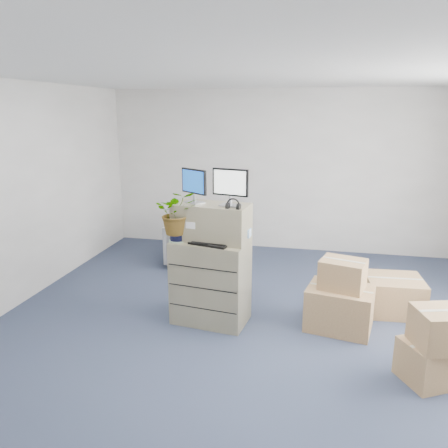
{
  "coord_description": "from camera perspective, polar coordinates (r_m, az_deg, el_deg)",
  "views": [
    {
      "loc": [
        0.69,
        -4.14,
        2.43
      ],
      "look_at": [
        -0.3,
        0.4,
        1.21
      ],
      "focal_mm": 35.0,
      "sensor_mm": 36.0,
      "label": 1
    }
  ],
  "objects": [
    {
      "name": "ground",
      "position": [
        4.85,
        2.57,
        -15.42
      ],
      "size": [
        7.0,
        7.0,
        0.0
      ],
      "primitive_type": "plane",
      "color": "#252C43",
      "rests_on": "ground"
    },
    {
      "name": "office_chair",
      "position": [
        7.12,
        -4.43,
        -2.02
      ],
      "size": [
        0.89,
        0.85,
        0.79
      ],
      "primitive_type": "imported",
      "rotation": [
        0.0,
        0.0,
        3.33
      ],
      "color": "#59595D",
      "rests_on": "ground"
    },
    {
      "name": "potted_plant",
      "position": [
        4.92,
        -6.17,
        0.79
      ],
      "size": [
        0.6,
        0.63,
        0.48
      ],
      "rotation": [
        0.0,
        0.0,
        -0.13
      ],
      "color": "#93AE8C",
      "rests_on": "filing_cabinet_lower"
    },
    {
      "name": "external_drive",
      "position": [
        4.97,
        2.07,
        -1.88
      ],
      "size": [
        0.24,
        0.21,
        0.06
      ],
      "primitive_type": "cube",
      "rotation": [
        0.0,
        0.0,
        -0.34
      ],
      "color": "black",
      "rests_on": "filing_cabinet_lower"
    },
    {
      "name": "headphones",
      "position": [
        4.66,
        1.2,
        2.51
      ],
      "size": [
        0.15,
        0.04,
        0.15
      ],
      "primitive_type": "torus",
      "rotation": [
        1.57,
        0.0,
        -0.13
      ],
      "color": "black",
      "rests_on": "filing_cabinet_upper"
    },
    {
      "name": "cardboard_boxes",
      "position": [
        5.27,
        22.68,
        -10.44
      ],
      "size": [
        2.4,
        2.07,
        0.82
      ],
      "color": "#996C4A",
      "rests_on": "ground"
    },
    {
      "name": "mouse",
      "position": [
        4.8,
        1.23,
        -2.67
      ],
      "size": [
        0.08,
        0.05,
        0.03
      ],
      "primitive_type": "ellipsoid",
      "rotation": [
        0.0,
        0.0,
        0.02
      ],
      "color": "silver",
      "rests_on": "filing_cabinet_lower"
    },
    {
      "name": "water_bottle",
      "position": [
        4.93,
        -0.56,
        -0.8
      ],
      "size": [
        0.07,
        0.07,
        0.26
      ],
      "primitive_type": "cylinder",
      "color": "gray",
      "rests_on": "filing_cabinet_lower"
    },
    {
      "name": "filing_cabinet_lower",
      "position": [
        5.13,
        -1.75,
        -7.53
      ],
      "size": [
        0.91,
        0.62,
        0.99
      ],
      "primitive_type": "cube",
      "rotation": [
        0.0,
        0.0,
        -0.13
      ],
      "color": "gray",
      "rests_on": "ground"
    },
    {
      "name": "phone_dock",
      "position": [
        5.04,
        -2.21,
        -1.53
      ],
      "size": [
        0.06,
        0.05,
        0.12
      ],
      "rotation": [
        0.0,
        0.0,
        -0.13
      ],
      "color": "silver",
      "rests_on": "filing_cabinet_lower"
    },
    {
      "name": "monitor_right",
      "position": [
        4.76,
        0.82,
        5.09
      ],
      "size": [
        0.41,
        0.2,
        0.41
      ],
      "rotation": [
        0.0,
        0.0,
        -0.23
      ],
      "color": "#99999E",
      "rests_on": "filing_cabinet_upper"
    },
    {
      "name": "filing_cabinet_upper",
      "position": [
        4.95,
        -1.61,
        0.24
      ],
      "size": [
        0.89,
        0.53,
        0.42
      ],
      "primitive_type": "cube",
      "rotation": [
        0.0,
        0.0,
        -0.13
      ],
      "color": "gray",
      "rests_on": "filing_cabinet_lower"
    },
    {
      "name": "monitor_left",
      "position": [
        4.94,
        -3.95,
        5.24
      ],
      "size": [
        0.34,
        0.24,
        0.39
      ],
      "rotation": [
        0.0,
        0.0,
        -0.58
      ],
      "color": "#99999E",
      "rests_on": "filing_cabinet_upper"
    },
    {
      "name": "wall_back",
      "position": [
        7.75,
        7.15,
        6.9
      ],
      "size": [
        6.0,
        0.02,
        2.8
      ],
      "primitive_type": "cube",
      "color": "beige",
      "rests_on": "ground"
    },
    {
      "name": "tissue_box",
      "position": [
        4.93,
        2.06,
        -1.11
      ],
      "size": [
        0.25,
        0.13,
        0.09
      ],
      "primitive_type": "cube",
      "rotation": [
        0.0,
        0.0,
        -0.05
      ],
      "color": "#4495EA",
      "rests_on": "external_drive"
    },
    {
      "name": "keyboard",
      "position": [
        4.83,
        -1.93,
        -2.59
      ],
      "size": [
        0.48,
        0.3,
        0.02
      ],
      "primitive_type": "cube",
      "rotation": [
        0.0,
        0.0,
        -0.26
      ],
      "color": "black",
      "rests_on": "filing_cabinet_lower"
    }
  ]
}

